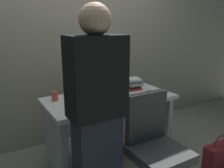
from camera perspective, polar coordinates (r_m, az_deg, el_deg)
name	(u,v)px	position (r m, az deg, el deg)	size (l,w,h in m)	color
ground_plane	(110,158)	(2.79, -0.55, -17.84)	(9.00, 9.00, 0.00)	gray
wall_back	(79,23)	(3.04, -8.12, 14.59)	(6.40, 0.10, 3.00)	#9E9384
desk	(110,117)	(2.55, -0.58, -8.16)	(1.35, 0.67, 0.75)	white
office_chair	(155,154)	(2.08, 10.50, -16.62)	(0.52, 0.52, 0.94)	black
person_at_desk	(97,117)	(1.71, -3.77, -8.13)	(0.40, 0.24, 1.64)	#262838
monitor	(104,70)	(2.54, -1.88, 3.42)	(0.54, 0.14, 0.46)	silver
keyboard	(114,99)	(2.36, 0.45, -3.66)	(0.43, 0.13, 0.02)	white
mouse	(138,94)	(2.53, 6.32, -2.35)	(0.06, 0.10, 0.03)	white
cup_near_keyboard	(71,102)	(2.19, -10.17, -4.33)	(0.07, 0.07, 0.10)	white
cup_by_monitor	(55,96)	(2.40, -13.92, -2.90)	(0.06, 0.06, 0.10)	#D84C3F
book_stack	(134,83)	(2.73, 5.35, 0.13)	(0.21, 0.20, 0.14)	red
cell_phone	(153,92)	(2.64, 9.99, -2.05)	(0.07, 0.14, 0.01)	black
handbag	(218,156)	(2.82, 24.71, -15.78)	(0.34, 0.14, 0.38)	maroon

